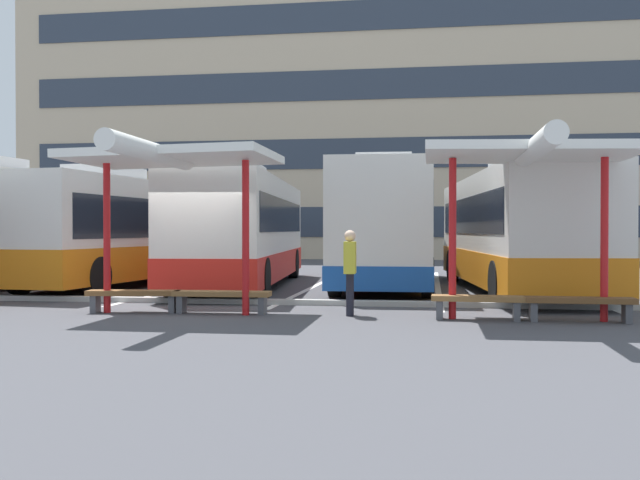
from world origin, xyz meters
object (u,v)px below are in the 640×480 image
at_px(waiting_shelter_1, 170,160).
at_px(bench_4, 580,303).
at_px(coach_bus_4, 514,233).
at_px(bench_1, 134,296).
at_px(coach_bus_1, 128,233).
at_px(bench_3, 478,302).
at_px(coach_bus_0, 18,228).
at_px(coach_bus_3, 387,226).
at_px(waiting_passenger_1, 350,266).
at_px(waiting_shelter_2, 530,156).
at_px(bench_2, 222,296).
at_px(coach_bus_2, 243,232).

height_order(waiting_shelter_1, bench_4, waiting_shelter_1).
distance_m(coach_bus_4, bench_1, 10.46).
height_order(coach_bus_1, bench_1, coach_bus_1).
distance_m(coach_bus_1, bench_3, 12.27).
xyz_separation_m(coach_bus_0, bench_4, (15.01, -6.77, -1.40)).
height_order(coach_bus_3, bench_4, coach_bus_3).
xyz_separation_m(coach_bus_3, bench_4, (3.96, -8.21, -1.43)).
bearing_deg(waiting_passenger_1, waiting_shelter_2, -8.36).
bearing_deg(bench_2, bench_4, -2.91).
relative_size(coach_bus_2, waiting_shelter_2, 2.44).
bearing_deg(waiting_shelter_2, coach_bus_1, 145.81).
relative_size(coach_bus_0, coach_bus_2, 1.14).
distance_m(coach_bus_0, coach_bus_3, 11.14).
distance_m(coach_bus_1, bench_2, 8.54).
height_order(coach_bus_3, waiting_shelter_1, coach_bus_3).
xyz_separation_m(coach_bus_1, waiting_shelter_2, (10.78, -7.32, 1.43)).
bearing_deg(coach_bus_1, waiting_shelter_2, -34.19).
bearing_deg(bench_1, coach_bus_1, 114.04).
relative_size(waiting_shelter_1, waiting_passenger_1, 2.75).
relative_size(coach_bus_3, bench_1, 5.75).
bearing_deg(coach_bus_0, waiting_shelter_1, -43.09).
bearing_deg(bench_2, bench_3, -3.18).
bearing_deg(coach_bus_4, coach_bus_2, 176.13).
xyz_separation_m(coach_bus_0, coach_bus_4, (14.57, -0.06, -0.16)).
bearing_deg(coach_bus_2, coach_bus_0, -176.17).
height_order(coach_bus_2, bench_4, coach_bus_2).
height_order(coach_bus_3, waiting_passenger_1, coach_bus_3).
relative_size(waiting_shelter_2, bench_3, 2.66).
xyz_separation_m(coach_bus_2, coach_bus_4, (7.68, -0.52, -0.01)).
xyz_separation_m(coach_bus_0, coach_bus_3, (11.05, 1.44, 0.03)).
height_order(coach_bus_0, bench_1, coach_bus_0).
xyz_separation_m(coach_bus_0, bench_1, (6.43, -6.51, -1.40)).
relative_size(bench_1, bench_4, 0.99).
bearing_deg(bench_4, bench_2, 177.09).
relative_size(bench_3, bench_4, 0.88).
xyz_separation_m(coach_bus_4, bench_1, (-8.14, -6.45, -1.24)).
bearing_deg(coach_bus_1, bench_2, -54.50).
bearing_deg(bench_1, coach_bus_4, 38.38).
height_order(bench_4, waiting_passenger_1, waiting_passenger_1).
bearing_deg(bench_2, coach_bus_1, 125.50).
distance_m(coach_bus_2, bench_3, 9.63).
distance_m(coach_bus_4, bench_4, 6.83).
bearing_deg(coach_bus_0, waiting_passenger_1, -30.57).
distance_m(coach_bus_2, bench_4, 10.94).
bearing_deg(coach_bus_4, bench_4, -86.29).
xyz_separation_m(coach_bus_1, coach_bus_4, (11.25, -0.52, 0.01)).
bearing_deg(coach_bus_3, waiting_passenger_1, -91.85).
bearing_deg(bench_1, waiting_shelter_1, -21.41).
xyz_separation_m(bench_1, bench_3, (6.78, -0.19, -0.00)).
distance_m(bench_3, waiting_passenger_1, 2.51).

